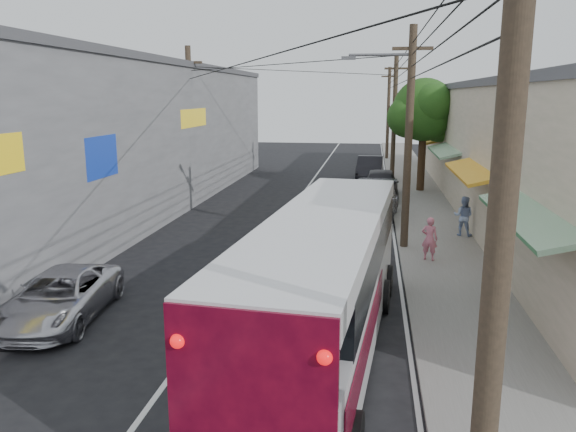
# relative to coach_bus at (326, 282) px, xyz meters

# --- Properties ---
(sidewalk) EXTENTS (3.00, 80.00, 0.12)m
(sidewalk) POSITION_rel_coach_bus_xyz_m (3.49, 15.91, -1.56)
(sidewalk) COLOR slate
(sidewalk) RESTS_ON ground
(building_right) EXTENTS (7.09, 40.00, 6.25)m
(building_right) POSITION_rel_coach_bus_xyz_m (7.98, 17.91, 1.53)
(building_right) COLOR beige
(building_right) RESTS_ON ground
(building_left) EXTENTS (7.20, 36.00, 7.25)m
(building_left) POSITION_rel_coach_bus_xyz_m (-11.51, 13.91, 2.03)
(building_left) COLOR gray
(building_left) RESTS_ON ground
(utility_poles) EXTENTS (11.80, 45.28, 8.00)m
(utility_poles) POSITION_rel_coach_bus_xyz_m (0.12, 16.24, 2.51)
(utility_poles) COLOR #473828
(utility_poles) RESTS_ON ground
(street_tree) EXTENTS (4.40, 4.00, 6.60)m
(street_tree) POSITION_rel_coach_bus_xyz_m (3.86, 21.93, 3.05)
(street_tree) COLOR #3F2B19
(street_tree) RESTS_ON ground
(coach_bus) EXTENTS (3.27, 11.01, 3.13)m
(coach_bus) POSITION_rel_coach_bus_xyz_m (0.00, 0.00, 0.00)
(coach_bus) COLOR silver
(coach_bus) RESTS_ON ground
(jeepney) EXTENTS (2.50, 4.61, 1.23)m
(jeepney) POSITION_rel_coach_bus_xyz_m (-6.81, 0.80, -1.01)
(jeepney) COLOR silver
(jeepney) RESTS_ON ground
(parked_suv) EXTENTS (2.83, 5.72, 1.60)m
(parked_suv) POSITION_rel_coach_bus_xyz_m (0.96, 13.91, -0.82)
(parked_suv) COLOR gray
(parked_suv) RESTS_ON ground
(parked_car_mid) EXTENTS (2.04, 4.85, 1.64)m
(parked_car_mid) POSITION_rel_coach_bus_xyz_m (1.42, 19.30, -0.80)
(parked_car_mid) COLOR #232227
(parked_car_mid) RESTS_ON ground
(parked_car_far) EXTENTS (1.83, 4.83, 1.57)m
(parked_car_far) POSITION_rel_coach_bus_xyz_m (0.79, 26.48, -0.83)
(parked_car_far) COLOR black
(parked_car_far) RESTS_ON ground
(pedestrian_near) EXTENTS (0.63, 0.51, 1.49)m
(pedestrian_near) POSITION_rel_coach_bus_xyz_m (2.93, 7.22, -0.75)
(pedestrian_near) COLOR pink
(pedestrian_near) RESTS_ON sidewalk
(pedestrian_far) EXTENTS (0.92, 0.81, 1.59)m
(pedestrian_far) POSITION_rel_coach_bus_xyz_m (4.59, 10.92, -0.71)
(pedestrian_far) COLOR #96ADDA
(pedestrian_far) RESTS_ON sidewalk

